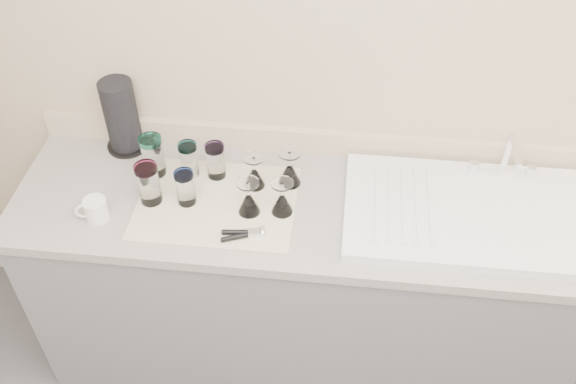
# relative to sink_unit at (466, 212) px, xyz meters

# --- Properties ---
(counter_unit) EXTENTS (2.06, 0.62, 0.90)m
(counter_unit) POSITION_rel_sink_unit_xyz_m (-0.55, -0.00, -0.47)
(counter_unit) COLOR slate
(counter_unit) RESTS_ON ground
(sink_unit) EXTENTS (0.82, 0.50, 0.22)m
(sink_unit) POSITION_rel_sink_unit_xyz_m (0.00, 0.00, 0.00)
(sink_unit) COLOR white
(sink_unit) RESTS_ON counter_unit
(dish_towel) EXTENTS (0.55, 0.42, 0.01)m
(dish_towel) POSITION_rel_sink_unit_xyz_m (-0.86, -0.03, -0.02)
(dish_towel) COLOR white
(dish_towel) RESTS_ON counter_unit
(tumbler_teal) EXTENTS (0.08, 0.08, 0.16)m
(tumbler_teal) POSITION_rel_sink_unit_xyz_m (-1.11, 0.09, 0.07)
(tumbler_teal) COLOR white
(tumbler_teal) RESTS_ON dish_towel
(tumbler_cyan) EXTENTS (0.07, 0.07, 0.14)m
(tumbler_cyan) POSITION_rel_sink_unit_xyz_m (-0.98, 0.10, 0.06)
(tumbler_cyan) COLOR white
(tumbler_cyan) RESTS_ON dish_towel
(tumbler_purple) EXTENTS (0.07, 0.07, 0.14)m
(tumbler_purple) POSITION_rel_sink_unit_xyz_m (-0.88, 0.10, 0.06)
(tumbler_purple) COLOR white
(tumbler_purple) RESTS_ON dish_towel
(tumbler_magenta) EXTENTS (0.08, 0.08, 0.16)m
(tumbler_magenta) POSITION_rel_sink_unit_xyz_m (-1.08, -0.05, 0.07)
(tumbler_magenta) COLOR white
(tumbler_magenta) RESTS_ON dish_towel
(tumbler_blue) EXTENTS (0.07, 0.07, 0.13)m
(tumbler_blue) POSITION_rel_sink_unit_xyz_m (-0.96, -0.04, 0.06)
(tumbler_blue) COLOR white
(tumbler_blue) RESTS_ON dish_towel
(goblet_back_left) EXTENTS (0.07, 0.07, 0.13)m
(goblet_back_left) POSITION_rel_sink_unit_xyz_m (-0.74, 0.07, 0.03)
(goblet_back_left) COLOR white
(goblet_back_left) RESTS_ON dish_towel
(goblet_back_right) EXTENTS (0.08, 0.08, 0.14)m
(goblet_back_right) POSITION_rel_sink_unit_xyz_m (-0.62, 0.09, 0.04)
(goblet_back_right) COLOR white
(goblet_back_right) RESTS_ON dish_towel
(goblet_front_left) EXTENTS (0.08, 0.08, 0.14)m
(goblet_front_left) POSITION_rel_sink_unit_xyz_m (-0.74, -0.07, 0.03)
(goblet_front_left) COLOR white
(goblet_front_left) RESTS_ON dish_towel
(goblet_front_right) EXTENTS (0.07, 0.07, 0.13)m
(goblet_front_right) POSITION_rel_sink_unit_xyz_m (-0.62, -0.05, 0.03)
(goblet_front_right) COLOR white
(goblet_front_right) RESTS_ON dish_towel
(can_opener) EXTENTS (0.15, 0.07, 0.02)m
(can_opener) POSITION_rel_sink_unit_xyz_m (-0.74, -0.18, -0.00)
(can_opener) COLOR silver
(can_opener) RESTS_ON dish_towel
(white_mug) EXTENTS (0.12, 0.10, 0.08)m
(white_mug) POSITION_rel_sink_unit_xyz_m (-1.25, -0.15, 0.02)
(white_mug) COLOR white
(white_mug) RESTS_ON counter_unit
(paper_towel_roll) EXTENTS (0.15, 0.15, 0.29)m
(paper_towel_roll) POSITION_rel_sink_unit_xyz_m (-1.26, 0.24, 0.12)
(paper_towel_roll) COLOR black
(paper_towel_roll) RESTS_ON counter_unit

